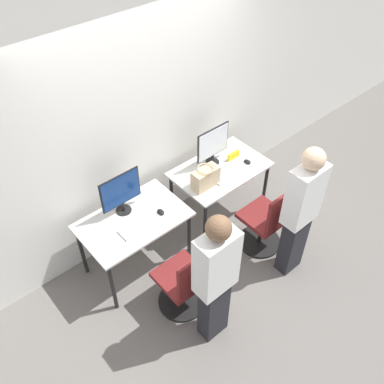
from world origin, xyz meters
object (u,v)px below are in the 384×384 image
mouse_left (161,212)px  keyboard_right (229,174)px  keyboard_left (140,225)px  handbag (206,178)px  monitor_right (213,145)px  office_chair_right (266,223)px  office_chair_left (185,284)px  person_left (215,277)px  person_right (301,210)px  mouse_right (247,162)px  monitor_left (121,192)px

mouse_left → keyboard_right: size_ratio=0.22×
keyboard_left → handbag: handbag is taller
keyboard_left → monitor_right: 1.23m
keyboard_right → office_chair_right: size_ratio=0.47×
office_chair_left → handbag: (0.81, 0.62, 0.47)m
mouse_left → office_chair_right: 1.19m
person_left → keyboard_right: bearing=41.0°
person_left → person_right: person_right is taller
monitor_right → mouse_right: monitor_right is taller
monitor_left → handbag: (0.86, -0.26, -0.14)m
mouse_left → mouse_right: size_ratio=1.00×
office_chair_left → office_chair_right: 1.17m
monitor_left → person_left: 1.25m
mouse_left → monitor_right: (0.92, 0.24, 0.24)m
handbag → person_left: bearing=-128.3°
monitor_left → handbag: bearing=-16.8°
mouse_left → monitor_right: monitor_right is taller
keyboard_right → office_chair_left: bearing=-152.5°
mouse_right → office_chair_right: bearing=-113.8°
mouse_left → person_left: person_left is taller
person_right → handbag: person_right is taller
person_right → office_chair_left: bearing=163.3°
monitor_left → keyboard_right: size_ratio=1.10×
mouse_right → person_right: 0.98m
office_chair_left → monitor_right: 1.53m
mouse_right → office_chair_right: size_ratio=0.10×
office_chair_left → keyboard_right: size_ratio=2.15×
mouse_left → office_chair_left: bearing=-108.5°
mouse_right → person_right: person_right is taller
office_chair_right → person_right: size_ratio=0.56×
keyboard_left → mouse_left: 0.26m
person_left → office_chair_right: person_left is taller
office_chair_right → handbag: handbag is taller
handbag → mouse_right: bearing=-2.4°
office_chair_right → keyboard_left: bearing=154.5°
keyboard_right → mouse_right: mouse_right is taller
keyboard_right → person_left: bearing=-139.0°
monitor_left → mouse_right: (1.48, -0.29, -0.24)m
handbag → keyboard_left: bearing=-179.0°
monitor_left → mouse_right: monitor_left is taller
mouse_left → monitor_right: bearing=14.9°
office_chair_left → person_left: person_left is taller
monitor_left → office_chair_left: (0.06, -0.88, -0.60)m
keyboard_left → person_right: (1.21, -0.95, 0.14)m
mouse_left → person_left: bearing=-100.2°
keyboard_right → mouse_right: size_ratio=4.64×
office_chair_left → person_left: (0.03, -0.37, 0.47)m
person_right → handbag: (-0.35, 0.96, -0.04)m
mouse_left → mouse_right: 1.21m
monitor_left → keyboard_left: size_ratio=1.10×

